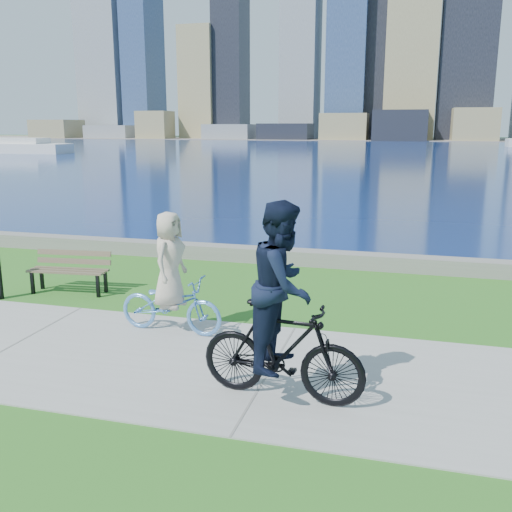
{
  "coord_description": "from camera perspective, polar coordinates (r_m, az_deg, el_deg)",
  "views": [
    {
      "loc": [
        1.73,
        -7.01,
        3.3
      ],
      "look_at": [
        -0.78,
        2.17,
        1.1
      ],
      "focal_mm": 40.0,
      "sensor_mm": 36.0,
      "label": 1
    }
  ],
  "objects": [
    {
      "name": "city_skyline",
      "position": [
        138.17,
        14.47,
        21.48
      ],
      "size": [
        175.47,
        23.78,
        76.0
      ],
      "color": "#867A52",
      "rests_on": "ground"
    },
    {
      "name": "park_bench",
      "position": [
        12.01,
        -18.08,
        -1.11
      ],
      "size": [
        1.63,
        0.7,
        0.82
      ],
      "rotation": [
        0.0,
        0.0,
        0.1
      ],
      "color": "black",
      "rests_on": "ground"
    },
    {
      "name": "far_shore",
      "position": [
        137.06,
        14.83,
        11.22
      ],
      "size": [
        320.0,
        30.0,
        0.12
      ],
      "primitive_type": "cube",
      "color": "slate",
      "rests_on": "ground"
    },
    {
      "name": "concrete_path",
      "position": [
        7.93,
        1.33,
        -11.49
      ],
      "size": [
        80.0,
        3.5,
        0.02
      ],
      "primitive_type": "cube",
      "color": "gray",
      "rests_on": "ground"
    },
    {
      "name": "cyclist_man",
      "position": [
        6.82,
        2.67,
        -6.32
      ],
      "size": [
        0.83,
        2.08,
        2.44
      ],
      "rotation": [
        0.0,
        0.0,
        1.48
      ],
      "color": "black",
      "rests_on": "ground"
    },
    {
      "name": "seawall",
      "position": [
        13.68,
        7.62,
        -0.31
      ],
      "size": [
        90.0,
        0.5,
        0.35
      ],
      "primitive_type": "cube",
      "color": "slate",
      "rests_on": "ground"
    },
    {
      "name": "ground",
      "position": [
        7.93,
        1.33,
        -11.55
      ],
      "size": [
        320.0,
        320.0,
        0.0
      ],
      "primitive_type": "plane",
      "color": "#245F19",
      "rests_on": "ground"
    },
    {
      "name": "bay_water",
      "position": [
        79.09,
        14.23,
        10.22
      ],
      "size": [
        320.0,
        131.0,
        0.01
      ],
      "primitive_type": "cube",
      "color": "navy",
      "rests_on": "ground"
    },
    {
      "name": "ferry_near",
      "position": [
        74.5,
        -22.84,
        10.03
      ],
      "size": [
        13.15,
        3.76,
        1.78
      ],
      "color": "silver",
      "rests_on": "ground"
    },
    {
      "name": "cyclist_woman",
      "position": [
        9.21,
        -8.56,
        -3.21
      ],
      "size": [
        0.72,
        1.79,
        1.96
      ],
      "rotation": [
        0.0,
        0.0,
        1.51
      ],
      "color": "#5D9AE3",
      "rests_on": "ground"
    }
  ]
}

